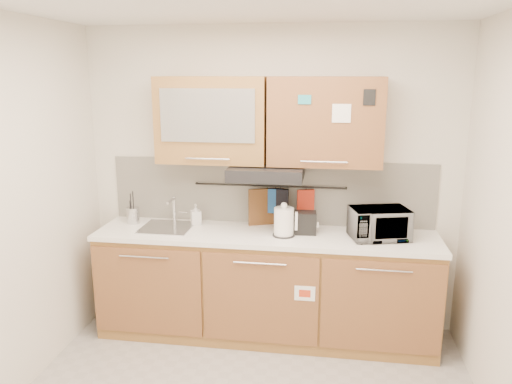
% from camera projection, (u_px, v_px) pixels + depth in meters
% --- Properties ---
extents(wall_back, '(3.20, 0.00, 3.20)m').
position_uv_depth(wall_back, '(270.00, 180.00, 4.32)').
color(wall_back, silver).
rests_on(wall_back, ground).
extents(base_cabinet, '(2.80, 0.64, 0.88)m').
position_uv_depth(base_cabinet, '(265.00, 291.00, 4.23)').
color(base_cabinet, olive).
rests_on(base_cabinet, floor).
extents(countertop, '(2.82, 0.62, 0.04)m').
position_uv_depth(countertop, '(265.00, 235.00, 4.12)').
color(countertop, white).
rests_on(countertop, base_cabinet).
extents(backsplash, '(2.80, 0.02, 0.56)m').
position_uv_depth(backsplash, '(270.00, 192.00, 4.33)').
color(backsplash, silver).
rests_on(backsplash, countertop).
extents(upper_cabinets, '(1.82, 0.37, 0.70)m').
position_uv_depth(upper_cabinets, '(267.00, 121.00, 4.03)').
color(upper_cabinets, olive).
rests_on(upper_cabinets, wall_back).
extents(range_hood, '(0.60, 0.46, 0.10)m').
position_uv_depth(range_hood, '(267.00, 172.00, 4.05)').
color(range_hood, black).
rests_on(range_hood, upper_cabinets).
extents(sink, '(0.42, 0.40, 0.26)m').
position_uv_depth(sink, '(167.00, 227.00, 4.25)').
color(sink, silver).
rests_on(sink, countertop).
extents(utensil_rail, '(1.30, 0.02, 0.02)m').
position_uv_depth(utensil_rail, '(270.00, 186.00, 4.28)').
color(utensil_rail, black).
rests_on(utensil_rail, backsplash).
extents(utensil_crock, '(0.14, 0.14, 0.28)m').
position_uv_depth(utensil_crock, '(133.00, 215.00, 4.37)').
color(utensil_crock, silver).
rests_on(utensil_crock, countertop).
extents(kettle, '(0.20, 0.18, 0.28)m').
position_uv_depth(kettle, '(284.00, 223.00, 4.02)').
color(kettle, white).
rests_on(kettle, countertop).
extents(toaster, '(0.25, 0.16, 0.18)m').
position_uv_depth(toaster, '(302.00, 222.00, 4.09)').
color(toaster, black).
rests_on(toaster, countertop).
extents(microwave, '(0.51, 0.41, 0.25)m').
position_uv_depth(microwave, '(379.00, 224.00, 3.95)').
color(microwave, '#999999').
rests_on(microwave, countertop).
extents(soap_bottle, '(0.11, 0.11, 0.18)m').
position_uv_depth(soap_bottle, '(196.00, 214.00, 4.33)').
color(soap_bottle, '#999999').
rests_on(soap_bottle, countertop).
extents(cutting_board, '(0.32, 0.15, 0.41)m').
position_uv_depth(cutting_board, '(267.00, 212.00, 4.32)').
color(cutting_board, brown).
rests_on(cutting_board, utensil_rail).
extents(oven_mitt, '(0.13, 0.04, 0.21)m').
position_uv_depth(oven_mitt, '(275.00, 201.00, 4.29)').
color(oven_mitt, '#1E4B8B').
rests_on(oven_mitt, utensil_rail).
extents(dark_pouch, '(0.14, 0.06, 0.22)m').
position_uv_depth(dark_pouch, '(280.00, 201.00, 4.28)').
color(dark_pouch, black).
rests_on(dark_pouch, utensil_rail).
extents(pot_holder, '(0.15, 0.07, 0.18)m').
position_uv_depth(pot_holder, '(306.00, 200.00, 4.25)').
color(pot_holder, '#B72B18').
rests_on(pot_holder, utensil_rail).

